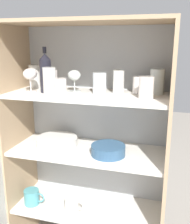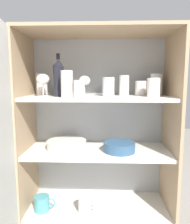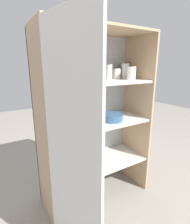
{
  "view_description": "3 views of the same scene",
  "coord_description": "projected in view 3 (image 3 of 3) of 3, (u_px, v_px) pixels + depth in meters",
  "views": [
    {
      "loc": [
        0.44,
        -1.18,
        1.31
      ],
      "look_at": [
        0.03,
        0.23,
        0.92
      ],
      "focal_mm": 42.0,
      "sensor_mm": 36.0,
      "label": 1
    },
    {
      "loc": [
        0.03,
        -1.15,
        1.14
      ],
      "look_at": [
        -0.02,
        0.21,
        0.94
      ],
      "focal_mm": 35.0,
      "sensor_mm": 36.0,
      "label": 2
    },
    {
      "loc": [
        -0.73,
        -0.99,
        1.16
      ],
      "look_at": [
        -0.01,
        0.17,
        0.79
      ],
      "focal_mm": 28.0,
      "sensor_mm": 36.0,
      "label": 3
    }
  ],
  "objects": [
    {
      "name": "shelf_board_lower",
      "position": [
        96.0,
        163.0,
        1.55
      ],
      "size": [
        0.88,
        0.35,
        0.02
      ],
      "primitive_type": "cube",
      "color": "silver"
    },
    {
      "name": "tumbler_glass_0",
      "position": [
        101.0,
        73.0,
        1.4
      ],
      "size": [
        0.08,
        0.08,
        0.11
      ],
      "color": "white",
      "rests_on": "shelf_board_upper"
    },
    {
      "name": "wine_glass_0",
      "position": [
        58.0,
        69.0,
        1.14
      ],
      "size": [
        0.08,
        0.08,
        0.13
      ],
      "color": "silver",
      "rests_on": "shelf_board_upper"
    },
    {
      "name": "tumbler_glass_4",
      "position": [
        131.0,
        73.0,
        1.48
      ],
      "size": [
        0.07,
        0.07,
        0.11
      ],
      "color": "silver",
      "rests_on": "shelf_board_upper"
    },
    {
      "name": "wine_bottle",
      "position": [
        70.0,
        67.0,
        1.19
      ],
      "size": [
        0.06,
        0.06,
        0.25
      ],
      "color": "black",
      "rests_on": "shelf_board_upper"
    },
    {
      "name": "cupboard_side_left",
      "position": [
        42.0,
        133.0,
        1.22
      ],
      "size": [
        0.02,
        0.39,
        1.41
      ],
      "primitive_type": "cube",
      "color": "tan",
      "rests_on": "ground_plane"
    },
    {
      "name": "coffee_mug_extra_1",
      "position": [
        93.0,
        164.0,
        1.43
      ],
      "size": [
        0.12,
        0.08,
        0.09
      ],
      "color": "white",
      "rests_on": "shelf_board_lower"
    },
    {
      "name": "tumbler_glass_7",
      "position": [
        109.0,
        72.0,
        1.48
      ],
      "size": [
        0.06,
        0.06,
        0.13
      ],
      "color": "white",
      "rests_on": "shelf_board_upper"
    },
    {
      "name": "shelf_board_middle",
      "position": [
        96.0,
        123.0,
        1.45
      ],
      "size": [
        0.88,
        0.35,
        0.02
      ],
      "primitive_type": "cube",
      "color": "silver"
    },
    {
      "name": "tumbler_glass_1",
      "position": [
        94.0,
        76.0,
        1.19
      ],
      "size": [
        0.06,
        0.06,
        0.1
      ],
      "color": "silver",
      "rests_on": "shelf_board_upper"
    },
    {
      "name": "wine_glass_1",
      "position": [
        85.0,
        70.0,
        1.32
      ],
      "size": [
        0.08,
        0.08,
        0.12
      ],
      "color": "white",
      "rests_on": "shelf_board_upper"
    },
    {
      "name": "cupboard_side_right",
      "position": [
        136.0,
        115.0,
        1.67
      ],
      "size": [
        0.02,
        0.39,
        1.41
      ],
      "primitive_type": "cube",
      "color": "tan",
      "rests_on": "ground_plane"
    },
    {
      "name": "plate_stack_white",
      "position": [
        74.0,
        123.0,
        1.34
      ],
      "size": [
        0.25,
        0.25,
        0.05
      ],
      "color": "silver",
      "rests_on": "shelf_board_middle"
    },
    {
      "name": "coffee_mug_primary",
      "position": [
        62.0,
        174.0,
        1.29
      ],
      "size": [
        0.13,
        0.09,
        0.09
      ],
      "color": "teal",
      "rests_on": "shelf_board_lower"
    },
    {
      "name": "mixing_bowl_large",
      "position": [
        112.0,
        117.0,
        1.47
      ],
      "size": [
        0.19,
        0.19,
        0.06
      ],
      "color": "#33567A",
      "rests_on": "shelf_board_middle"
    },
    {
      "name": "tumbler_glass_5",
      "position": [
        84.0,
        72.0,
        1.16
      ],
      "size": [
        0.07,
        0.07,
        0.15
      ],
      "color": "white",
      "rests_on": "shelf_board_upper"
    },
    {
      "name": "cupboard_top_panel",
      "position": [
        96.0,
        29.0,
        1.26
      ],
      "size": [
        0.92,
        0.39,
        0.02
      ],
      "primitive_type": "cube",
      "color": "tan",
      "rests_on": "cupboard_side_left"
    },
    {
      "name": "cupboard_back_panel",
      "position": [
        85.0,
        117.0,
        1.6
      ],
      "size": [
        0.92,
        0.02,
        1.41
      ],
      "primitive_type": "cube",
      "color": "#B2B7BC",
      "rests_on": "ground_plane"
    },
    {
      "name": "tumbler_glass_6",
      "position": [
        116.0,
        74.0,
        1.57
      ],
      "size": [
        0.07,
        0.07,
        0.09
      ],
      "color": "silver",
      "rests_on": "shelf_board_upper"
    },
    {
      "name": "ground_plane",
      "position": [
        107.0,
        207.0,
        1.48
      ],
      "size": [
        8.0,
        8.0,
        0.0
      ],
      "primitive_type": "plane",
      "color": "gray"
    },
    {
      "name": "tumbler_glass_8",
      "position": [
        46.0,
        72.0,
        1.23
      ],
      "size": [
        0.07,
        0.07,
        0.14
      ],
      "color": "white",
      "rests_on": "shelf_board_upper"
    },
    {
      "name": "shelf_board_upper",
      "position": [
        96.0,
        82.0,
        1.36
      ],
      "size": [
        0.88,
        0.35,
        0.02
      ],
      "primitive_type": "cube",
      "color": "silver"
    },
    {
      "name": "cupboard_door",
      "position": [
        71.0,
        157.0,
        0.89
      ],
      "size": [
        0.1,
        0.45,
        1.41
      ],
      "color": "silver",
      "rests_on": "ground_plane"
    },
    {
      "name": "tumbler_glass_3",
      "position": [
        125.0,
        71.0,
        1.6
      ],
      "size": [
        0.08,
        0.08,
        0.14
      ],
      "color": "white",
      "rests_on": "shelf_board_upper"
    },
    {
      "name": "tumbler_glass_2",
      "position": [
        65.0,
        74.0,
        1.26
      ],
      "size": [
        0.08,
        0.08,
        0.12
      ],
      "color": "silver",
      "rests_on": "shelf_board_upper"
    }
  ]
}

